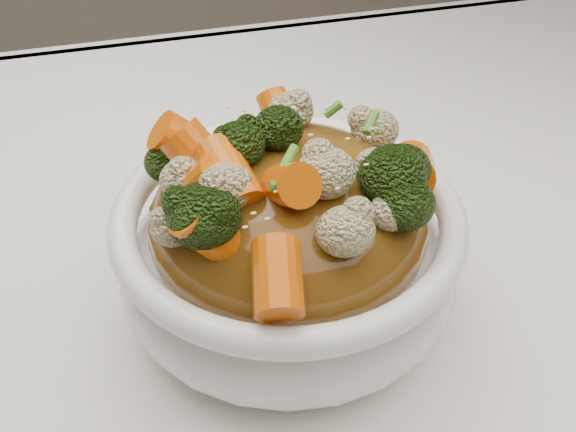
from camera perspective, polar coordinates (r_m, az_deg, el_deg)
name	(u,v)px	position (r m, az deg, el deg)	size (l,w,h in m)	color
tablecloth	(311,281)	(0.51, 1.92, -5.51)	(1.20, 0.80, 0.04)	white
bowl	(288,255)	(0.44, 0.00, -3.28)	(0.22, 0.22, 0.09)	white
sauce_base	(288,220)	(0.42, 0.00, -0.32)	(0.17, 0.17, 0.10)	#603C10
carrots	(288,134)	(0.38, 0.00, 6.92)	(0.17, 0.17, 0.05)	#D85B07
broccoli	(288,136)	(0.38, 0.00, 6.79)	(0.17, 0.17, 0.04)	black
cauliflower	(288,139)	(0.38, 0.00, 6.54)	(0.17, 0.17, 0.04)	beige
scallions	(288,133)	(0.38, 0.00, 7.04)	(0.13, 0.13, 0.02)	#3B781B
sesame_seeds	(288,133)	(0.38, 0.00, 7.04)	(0.16, 0.16, 0.01)	beige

